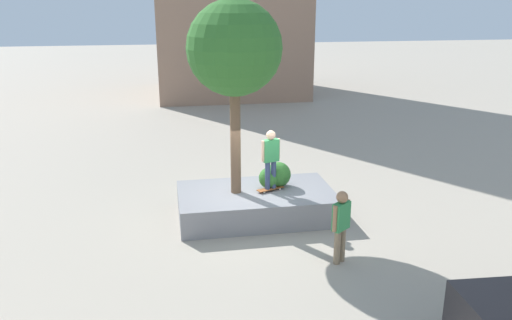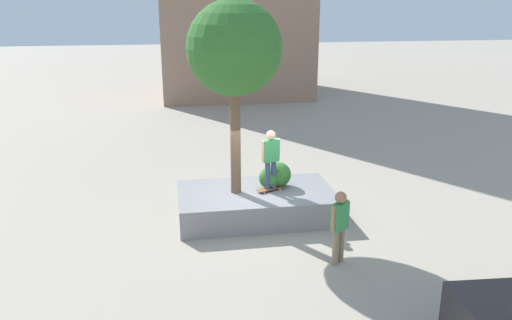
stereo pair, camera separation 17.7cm
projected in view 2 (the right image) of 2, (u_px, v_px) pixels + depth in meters
ground_plane at (253, 217)px, 14.39m from camera, size 120.00×120.00×0.00m
planter_ledge at (256, 204)px, 14.37m from camera, size 4.27×2.50×0.74m
plaza_tree at (234, 50)px, 13.06m from camera, size 2.45×2.45×5.12m
boxwood_shrub at (278, 175)px, 14.52m from camera, size 0.71×0.71×0.71m
hedge_clump at (270, 178)px, 14.40m from camera, size 0.60×0.60×0.60m
skateboard at (270, 189)px, 14.26m from camera, size 0.82×0.49×0.07m
skateboarder at (271, 155)px, 13.97m from camera, size 0.54×0.31×1.65m
passerby_with_bag at (339, 222)px, 11.60m from camera, size 0.49×0.44×1.74m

